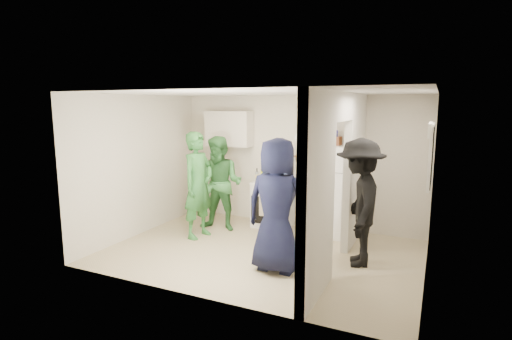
{
  "coord_description": "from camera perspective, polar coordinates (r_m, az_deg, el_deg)",
  "views": [
    {
      "loc": [
        2.46,
        -5.55,
        2.32
      ],
      "look_at": [
        -0.29,
        0.4,
        1.25
      ],
      "focal_mm": 28.0,
      "sensor_mm": 36.0,
      "label": 1
    }
  ],
  "objects": [
    {
      "name": "person_denim",
      "position": [
        6.9,
        2.86,
        -3.39
      ],
      "size": [
        1.01,
        0.57,
        1.62
      ],
      "primitive_type": "imported",
      "rotation": [
        0.0,
        0.0,
        -0.19
      ],
      "color": "navy",
      "rests_on": "floor"
    },
    {
      "name": "bottle_c",
      "position": [
        7.76,
        2.52,
        -0.33
      ],
      "size": [
        0.07,
        0.07,
        0.31
      ],
      "primitive_type": "cylinder",
      "color": "#B2BAC1",
      "rests_on": "stove"
    },
    {
      "name": "wall_front",
      "position": [
        4.69,
        -7.63,
        -3.98
      ],
      "size": [
        4.8,
        0.0,
        4.8
      ],
      "primitive_type": "plane",
      "rotation": [
        -1.57,
        0.0,
        0.0
      ],
      "color": "silver",
      "rests_on": "floor"
    },
    {
      "name": "bottle_h",
      "position": [
        7.59,
        0.13,
        -0.71
      ],
      "size": [
        0.06,
        0.06,
        0.26
      ],
      "primitive_type": "cylinder",
      "color": "#979AA1",
      "rests_on": "stove"
    },
    {
      "name": "wall_back",
      "position": [
        7.73,
        5.97,
        1.27
      ],
      "size": [
        4.8,
        0.0,
        4.8
      ],
      "primitive_type": "plane",
      "rotation": [
        1.57,
        0.0,
        0.0
      ],
      "color": "silver",
      "rests_on": "floor"
    },
    {
      "name": "partition_header",
      "position": [
        5.69,
        12.12,
        8.87
      ],
      "size": [
        0.12,
        1.0,
        0.4
      ],
      "primitive_type": "cube",
      "color": "silver",
      "rests_on": "partition_pier_back"
    },
    {
      "name": "stove",
      "position": [
        7.71,
        2.46,
        -4.87
      ],
      "size": [
        0.73,
        0.61,
        0.87
      ],
      "primitive_type": "cube",
      "color": "white",
      "rests_on": "floor"
    },
    {
      "name": "nook_window_frame",
      "position": [
        5.79,
        23.67,
        1.85
      ],
      "size": [
        0.04,
        0.76,
        0.86
      ],
      "primitive_type": "cube",
      "color": "white",
      "rests_on": "wall_right"
    },
    {
      "name": "bottle_f",
      "position": [
        7.52,
        3.78,
        -0.55
      ],
      "size": [
        0.08,
        0.08,
        0.33
      ],
      "primitive_type": "cylinder",
      "color": "black",
      "rests_on": "stove"
    },
    {
      "name": "yellow_cup_stack_top",
      "position": [
        6.96,
        12.9,
        4.32
      ],
      "size": [
        0.09,
        0.09,
        0.25
      ],
      "primitive_type": "cylinder",
      "color": "orange",
      "rests_on": "fridge"
    },
    {
      "name": "upper_cabinet",
      "position": [
        8.07,
        -3.87,
        5.91
      ],
      "size": [
        0.95,
        0.34,
        0.7
      ],
      "primitive_type": "cube",
      "color": "silver",
      "rests_on": "wall_back"
    },
    {
      "name": "wall_right",
      "position": [
        5.65,
        23.71,
        -2.43
      ],
      "size": [
        0.0,
        3.4,
        3.4
      ],
      "primitive_type": "plane",
      "rotation": [
        1.57,
        0.0,
        -1.57
      ],
      "color": "silver",
      "rests_on": "floor"
    },
    {
      "name": "bottle_b",
      "position": [
        7.6,
        1.11,
        -0.57
      ],
      "size": [
        0.06,
        0.06,
        0.3
      ],
      "primitive_type": "cylinder",
      "color": "#1D5923",
      "rests_on": "stove"
    },
    {
      "name": "floor",
      "position": [
        6.5,
        0.82,
        -11.64
      ],
      "size": [
        4.8,
        4.8,
        0.0
      ],
      "primitive_type": "plane",
      "color": "#BFAF87",
      "rests_on": "ground"
    },
    {
      "name": "ceiling",
      "position": [
        6.07,
        0.88,
        10.97
      ],
      "size": [
        4.8,
        4.8,
        0.0
      ],
      "primitive_type": "plane",
      "rotation": [
        3.14,
        0.0,
        0.0
      ],
      "color": "white",
      "rests_on": "wall_back"
    },
    {
      "name": "partition_pier_back",
      "position": [
        6.85,
        13.87,
        0.02
      ],
      "size": [
        0.12,
        1.2,
        2.5
      ],
      "primitive_type": "cube",
      "color": "silver",
      "rests_on": "floor"
    },
    {
      "name": "wall_left",
      "position": [
        7.45,
        -16.26,
        0.65
      ],
      "size": [
        0.0,
        3.4,
        3.4
      ],
      "primitive_type": "plane",
      "rotation": [
        1.57,
        0.0,
        1.57
      ],
      "color": "silver",
      "rests_on": "floor"
    },
    {
      "name": "partition_pier_front",
      "position": [
        4.75,
        8.74,
        -3.86
      ],
      "size": [
        0.12,
        1.2,
        2.5
      ],
      "primitive_type": "cube",
      "color": "silver",
      "rests_on": "floor"
    },
    {
      "name": "wall_clock",
      "position": [
        7.65,
        6.34,
        4.57
      ],
      "size": [
        0.22,
        0.02,
        0.22
      ],
      "primitive_type": "cylinder",
      "rotation": [
        1.57,
        0.0,
        0.0
      ],
      "color": "white",
      "rests_on": "wall_back"
    },
    {
      "name": "person_green_left",
      "position": [
        7.06,
        -8.24,
        -2.14
      ],
      "size": [
        0.54,
        0.74,
        1.87
      ],
      "primitive_type": "imported",
      "rotation": [
        0.0,
        0.0,
        1.44
      ],
      "color": "#2F7639",
      "rests_on": "floor"
    },
    {
      "name": "bottle_d",
      "position": [
        7.53,
        2.57,
        -0.7
      ],
      "size": [
        0.07,
        0.07,
        0.29
      ],
      "primitive_type": "cylinder",
      "color": "#5D3310",
      "rests_on": "stove"
    },
    {
      "name": "person_green_center",
      "position": [
        7.41,
        -5.1,
        -1.98
      ],
      "size": [
        0.92,
        0.75,
        1.76
      ],
      "primitive_type": "imported",
      "rotation": [
        0.0,
        0.0,
        0.11
      ],
      "color": "#398343",
      "rests_on": "floor"
    },
    {
      "name": "person_nook",
      "position": [
        5.96,
        14.56,
        -4.5
      ],
      "size": [
        0.95,
        1.33,
        1.86
      ],
      "primitive_type": "imported",
      "rotation": [
        0.0,
        0.0,
        -1.33
      ],
      "color": "black",
      "rests_on": "floor"
    },
    {
      "name": "fridge",
      "position": [
        7.24,
        11.1,
        -2.93
      ],
      "size": [
        0.67,
        0.65,
        1.62
      ],
      "primitive_type": "cube",
      "color": "white",
      "rests_on": "floor"
    },
    {
      "name": "blue_bowl",
      "position": [
        7.17,
        10.67,
        5.17
      ],
      "size": [
        0.24,
        0.24,
        0.11
      ],
      "primitive_type": "cylinder",
      "color": "#14168E",
      "rests_on": "wicker_basket"
    },
    {
      "name": "bottle_a",
      "position": [
        7.79,
        0.89,
        -0.41
      ],
      "size": [
        0.06,
        0.06,
        0.27
      ],
      "primitive_type": "cylinder",
      "color": "brown",
      "rests_on": "stove"
    },
    {
      "name": "nook_valance",
      "position": [
        5.76,
        23.64,
        5.32
      ],
      "size": [
        0.04,
        0.82,
        0.18
      ],
      "primitive_type": "cube",
      "color": "white",
      "rests_on": "wall_right"
    },
    {
      "name": "spice_shelf",
      "position": [
        7.67,
        5.87,
        1.96
      ],
      "size": [
        0.35,
        0.08,
        0.03
      ],
      "primitive_type": "cube",
      "color": "olive",
      "rests_on": "wall_back"
    },
    {
      "name": "yellow_cup_stack_stove",
      "position": [
        7.44,
        0.99,
        -0.96
      ],
      "size": [
        0.09,
        0.09,
        0.25
      ],
      "primitive_type": "cylinder",
      "color": "#E9FC15",
      "rests_on": "stove"
    },
    {
      "name": "person_navy",
      "position": [
        5.54,
        3.02,
        -5.1
      ],
      "size": [
        0.94,
        0.63,
        1.89
      ],
      "primitive_type": "imported",
      "rotation": [
        0.0,
        0.0,
        -3.17
      ],
      "color": "black",
      "rests_on": "floor"
    },
    {
      "name": "nook_window",
      "position": [
        5.79,
        23.82,
        1.84
      ],
      "size": [
        0.03,
        0.7,
        0.8
      ],
      "primitive_type": "cube",
      "color": "black",
      "rests_on": "wall_right"
    },
    {
      "name": "bottle_e",
      "position": [
        7.71,
        3.52,
        -0.41
      ],
      "size": [
        0.06,
        0.06,
        0.3
      ],
      "primitive_type": "cylinder",
      "color": "#A4A9B5",
      "rests_on": "stove"
    },
    {
      "name": "wicker_basket",
      "position": [
        7.18,
        10.63,
        4.14
      ],
      "size": [
        0.35,
        0.25,
        0.15
      ],
      "primitive_type": "cube",
      "color": "brown",
      "rests_on": "fridge"
    },
    {
      "name": "red_cup",
      "position": [
        7.34,
        3.48,
        -1.63
      ],
      "size": [
        0.09,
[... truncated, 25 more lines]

